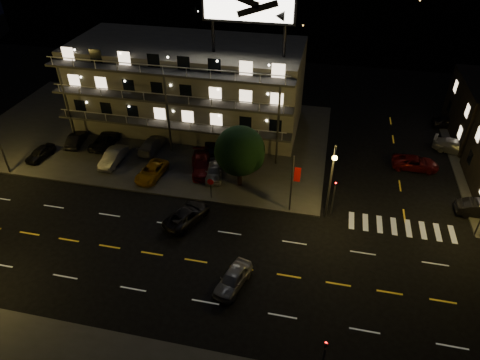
% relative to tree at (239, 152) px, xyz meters
% --- Properties ---
extents(ground, '(140.00, 140.00, 0.00)m').
position_rel_tree_xyz_m(ground, '(0.70, -11.46, -4.15)').
color(ground, black).
rests_on(ground, ground).
extents(curb_nw, '(44.00, 24.00, 0.15)m').
position_rel_tree_xyz_m(curb_nw, '(-13.30, 8.54, -4.07)').
color(curb_nw, '#383836').
rests_on(curb_nw, ground).
extents(motel, '(28.00, 13.80, 18.10)m').
position_rel_tree_xyz_m(motel, '(-9.24, 12.42, 1.20)').
color(motel, gray).
rests_on(motel, ground).
extents(streetlight_nc, '(0.44, 1.92, 8.00)m').
position_rel_tree_xyz_m(streetlight_nc, '(9.20, -3.52, 0.81)').
color(streetlight_nc, '#2D2D30').
rests_on(streetlight_nc, ground).
extents(signal_nw, '(0.20, 0.27, 4.60)m').
position_rel_tree_xyz_m(signal_nw, '(9.70, -2.96, -1.58)').
color(signal_nw, '#2D2D30').
rests_on(signal_nw, ground).
extents(signal_sw, '(0.20, 0.27, 4.60)m').
position_rel_tree_xyz_m(signal_sw, '(9.70, -19.96, -1.58)').
color(signal_sw, '#2D2D30').
rests_on(signal_sw, ground).
extents(banner_north, '(0.83, 0.16, 6.40)m').
position_rel_tree_xyz_m(banner_north, '(5.79, -3.06, -0.72)').
color(banner_north, '#2D2D30').
rests_on(banner_north, ground).
extents(stop_sign, '(0.91, 0.11, 2.61)m').
position_rel_tree_xyz_m(stop_sign, '(-2.30, -2.89, -2.44)').
color(stop_sign, '#2D2D30').
rests_on(stop_sign, ground).
extents(tree, '(5.34, 5.15, 6.73)m').
position_rel_tree_xyz_m(tree, '(0.00, 0.00, 0.00)').
color(tree, black).
rests_on(tree, curb_nw).
extents(lot_car_0, '(2.14, 4.05, 1.31)m').
position_rel_tree_xyz_m(lot_car_0, '(-23.55, 0.18, -3.34)').
color(lot_car_0, black).
rests_on(lot_car_0, curb_nw).
extents(lot_car_1, '(1.81, 4.71, 1.53)m').
position_rel_tree_xyz_m(lot_car_1, '(-14.84, 0.99, -3.23)').
color(lot_car_1, gray).
rests_on(lot_car_1, curb_nw).
extents(lot_car_2, '(2.73, 4.93, 1.30)m').
position_rel_tree_xyz_m(lot_car_2, '(-9.57, -0.65, -3.34)').
color(lot_car_2, '#C18212').
rests_on(lot_car_2, curb_nw).
extents(lot_car_3, '(3.68, 5.72, 1.54)m').
position_rel_tree_xyz_m(lot_car_3, '(-4.61, 1.64, -3.23)').
color(lot_car_3, '#590C0D').
rests_on(lot_car_3, curb_nw).
extents(lot_car_4, '(2.53, 4.61, 1.48)m').
position_rel_tree_xyz_m(lot_car_4, '(-2.99, 0.85, -3.25)').
color(lot_car_4, gray).
rests_on(lot_car_4, curb_nw).
extents(lot_car_5, '(2.20, 4.36, 1.37)m').
position_rel_tree_xyz_m(lot_car_5, '(-21.06, 3.88, -3.31)').
color(lot_car_5, black).
rests_on(lot_car_5, curb_nw).
extents(lot_car_6, '(2.50, 5.11, 1.40)m').
position_rel_tree_xyz_m(lot_car_6, '(-17.56, 4.29, -3.30)').
color(lot_car_6, black).
rests_on(lot_car_6, curb_nw).
extents(lot_car_7, '(2.24, 5.09, 1.45)m').
position_rel_tree_xyz_m(lot_car_7, '(-11.62, 4.69, -3.27)').
color(lot_car_7, gray).
rests_on(lot_car_7, curb_nw).
extents(lot_car_8, '(2.79, 4.34, 1.37)m').
position_rel_tree_xyz_m(lot_car_8, '(-4.47, 5.35, -3.31)').
color(lot_car_8, black).
rests_on(lot_car_8, curb_nw).
extents(lot_car_9, '(1.53, 4.19, 1.37)m').
position_rel_tree_xyz_m(lot_car_9, '(-0.17, 4.37, -3.31)').
color(lot_car_9, '#590C0D').
rests_on(lot_car_9, curb_nw).
extents(side_car_1, '(5.09, 2.41, 1.41)m').
position_rel_tree_xyz_m(side_car_1, '(18.52, 7.37, -3.44)').
color(side_car_1, '#590C0D').
rests_on(side_car_1, ground).
extents(side_car_2, '(5.60, 3.57, 1.51)m').
position_rel_tree_xyz_m(side_car_2, '(23.61, 11.94, -3.39)').
color(side_car_2, gray).
rests_on(side_car_2, ground).
extents(side_car_3, '(4.57, 1.91, 1.54)m').
position_rel_tree_xyz_m(side_car_3, '(24.05, 18.32, -3.37)').
color(side_car_3, black).
rests_on(side_car_3, ground).
extents(road_car_east, '(2.80, 4.61, 1.47)m').
position_rel_tree_xyz_m(road_car_east, '(2.41, -13.34, -3.41)').
color(road_car_east, gray).
rests_on(road_car_east, ground).
extents(road_car_west, '(4.08, 5.59, 1.41)m').
position_rel_tree_xyz_m(road_car_west, '(-3.62, -6.62, -3.44)').
color(road_car_west, black).
rests_on(road_car_west, ground).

